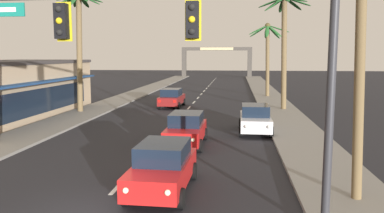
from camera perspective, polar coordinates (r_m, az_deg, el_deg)
sidewalk_right at (r=30.81m, az=13.28°, el=-1.17°), size 3.20×110.00×0.14m
sidewalk_left at (r=32.84m, az=-14.86°, el=-0.69°), size 3.20×110.00×0.14m
lane_markings at (r=31.15m, az=-0.36°, el=-0.99°), size 4.28×89.11×0.01m
traffic_signal_mast at (r=10.00m, az=0.60°, el=9.26°), size 10.60×0.41×6.86m
sedan_lead_at_stop_bar at (r=13.40m, az=-4.33°, el=-8.87°), size 2.04×4.49×1.68m
sedan_third_in_queue at (r=20.07m, az=-0.87°, el=-3.31°), size 1.99×4.47×1.68m
sedan_oncoming_far at (r=34.74m, az=-3.02°, el=1.30°), size 2.04×4.49×1.68m
sedan_parked_nearest_kerb at (r=23.61m, az=9.34°, el=-1.76°), size 1.96×4.46×1.68m
palm_left_third at (r=32.36m, az=-16.39°, el=10.45°), size 3.54×3.50×9.67m
palm_right_third at (r=33.37m, az=13.47°, el=10.65°), size 4.36×4.33×9.63m
palm_right_farthest at (r=43.67m, az=11.16°, el=8.68°), size 4.56×4.30×8.17m
town_gateway_arch at (r=82.24m, az=3.66°, el=7.23°), size 14.82×0.90×6.39m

